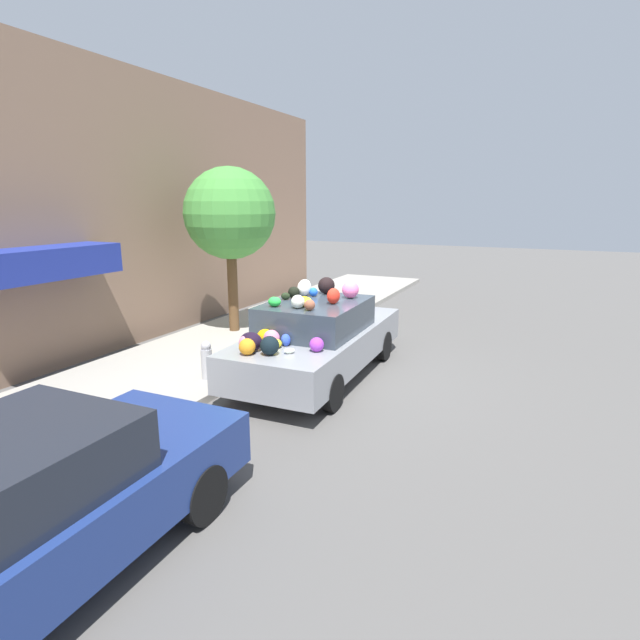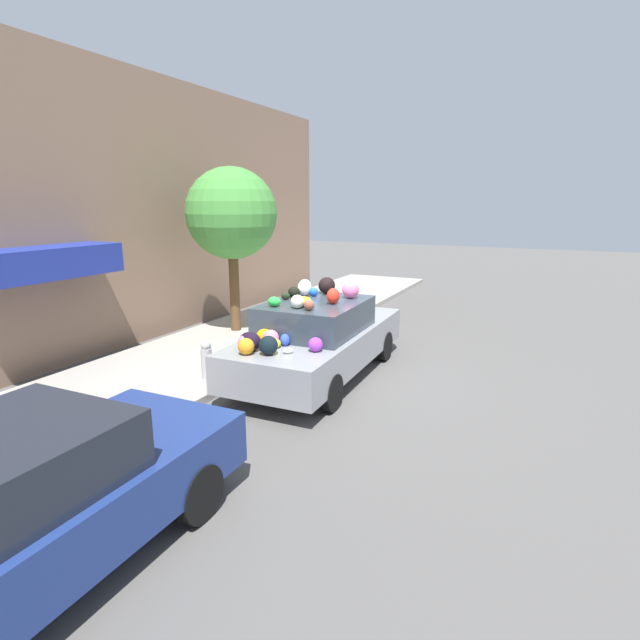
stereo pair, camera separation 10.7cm
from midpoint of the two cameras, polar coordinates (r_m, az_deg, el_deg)
name	(u,v)px [view 2 (the right image)]	position (r m, az deg, el deg)	size (l,w,h in m)	color
ground_plane	(320,375)	(9.59, 0.29, -6.35)	(60.00, 60.00, 0.00)	#565451
sidewalk_curb	(206,354)	(10.94, -12.60, -3.79)	(24.00, 3.20, 0.13)	#9E998E
building_facade	(114,212)	(11.94, -22.21, 11.37)	(18.00, 1.20, 6.11)	#846651
street_tree	(231,214)	(12.16, -9.83, 11.82)	(2.15, 2.15, 3.91)	brown
fire_hydrant	(207,360)	(9.17, -12.50, -4.46)	(0.20, 0.20, 0.70)	#B2B2B7
art_car	(318,337)	(9.30, 0.13, -1.96)	(4.64, 1.94, 1.80)	gray
parked_car_plain	(18,508)	(5.11, -30.71, -17.95)	(4.22, 1.82, 1.45)	navy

